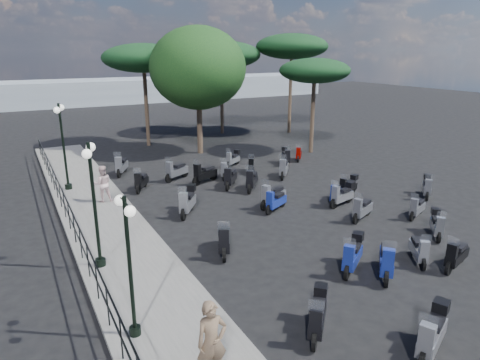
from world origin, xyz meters
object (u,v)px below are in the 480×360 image
scooter_21 (336,194)px  scooter_25 (437,225)px  lamp_post_1 (94,198)px  scooter_28 (286,157)px  scooter_27 (348,186)px  pine_2 (143,58)px  lamp_post_0 (129,259)px  scooter_9 (252,180)px  scooter_8 (273,196)px  scooter_30 (230,178)px  pine_0 (221,55)px  lamp_post_2 (63,141)px  scooter_14 (342,195)px  scooter_15 (275,201)px  scooter_17 (251,165)px  scooter_5 (121,166)px  scooter_7 (353,255)px  scooter_11 (176,171)px  scooter_19 (417,208)px  pine_1 (292,47)px  pedestrian_far (103,184)px  scooter_3 (188,202)px  scooter_2 (224,240)px  broadleaf_tree (198,68)px  scooter_18 (456,256)px  scooter_29 (299,154)px  scooter_16 (224,171)px  scooter_10 (204,174)px  scooter_13 (419,251)px  scooter_20 (362,209)px  woman (212,342)px  scooter_23 (233,159)px  scooter_26 (427,187)px  pine_3 (315,71)px  scooter_4 (141,182)px  scooter_6 (386,261)px  scooter_0 (432,334)px

scooter_21 → scooter_25: bearing=152.3°
lamp_post_1 → scooter_28: bearing=49.2°
scooter_27 → pine_2: (-5.11, 15.65, 5.73)m
lamp_post_0 → scooter_9: bearing=44.8°
scooter_8 → scooter_30: (-0.36, 3.43, 0.01)m
pine_0 → lamp_post_2: bearing=-142.7°
scooter_30 → scooter_14: bearing=164.1°
lamp_post_0 → scooter_15: (7.71, 5.67, -1.73)m
scooter_14 → scooter_17: scooter_14 is taller
scooter_5 → scooter_25: bearing=148.7°
scooter_7 → scooter_30: size_ratio=1.04×
scooter_11 → scooter_27: bearing=-163.5°
scooter_19 → pine_1: (6.42, 18.57, 6.58)m
pine_0 → pedestrian_far: bearing=-133.6°
scooter_3 → scooter_5: (-1.02, 7.41, -0.05)m
scooter_2 → broadleaf_tree: (5.30, 14.28, 5.10)m
scooter_15 → scooter_18: (2.26, -7.07, 0.01)m
scooter_29 → broadleaf_tree: broadleaf_tree is taller
pedestrian_far → scooter_16: (6.65, 1.09, -0.55)m
scooter_2 → scooter_14: (6.81, 1.72, -0.02)m
lamp_post_1 → scooter_10: 9.84m
scooter_15 → broadleaf_tree: broadleaf_tree is taller
pedestrian_far → scooter_11: (4.23, 2.03, -0.49)m
pine_2 → scooter_9: bearing=-83.7°
scooter_13 → scooter_20: (1.03, 3.68, 0.03)m
pine_0 → scooter_21: bearing=-99.6°
broadleaf_tree → scooter_13: bearing=-89.9°
lamp_post_2 → scooter_10: size_ratio=2.45×
lamp_post_1 → scooter_21: 11.03m
woman → scooter_29: size_ratio=1.51×
scooter_25 → pine_0: size_ratio=0.16×
scooter_20 → scooter_9: bearing=-3.1°
scooter_18 → scooter_23: (-0.40, 14.63, 0.00)m
lamp_post_1 → scooter_26: 15.25m
woman → scooter_5: 16.92m
scooter_15 → scooter_18: scooter_18 is taller
scooter_8 → scooter_16: (0.08, 5.03, -0.06)m
scooter_3 → lamp_post_1: bearing=73.8°
lamp_post_1 → pine_3: bearing=48.5°
scooter_8 → pine_0: pine_0 is taller
scooter_4 → scooter_8: (4.50, -5.11, 0.04)m
lamp_post_1 → pine_1: 25.76m
scooter_15 → lamp_post_1: bearing=75.4°
scooter_8 → scooter_15: (-0.18, -0.50, -0.05)m
scooter_6 → scooter_16: 11.90m
scooter_18 → scooter_20: (0.32, 4.53, 0.01)m
scooter_0 → lamp_post_0: bearing=32.4°
woman → scooter_4: size_ratio=1.24×
scooter_9 → scooter_21: bearing=165.8°
scooter_7 → scooter_14: bearing=-73.0°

